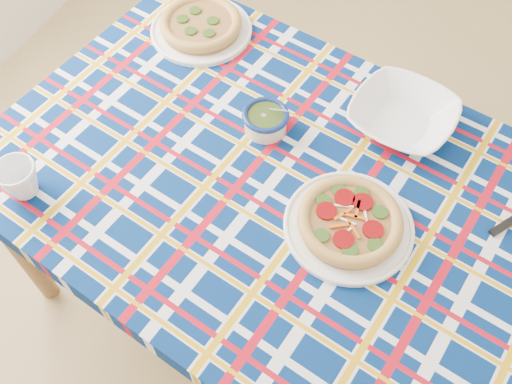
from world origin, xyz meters
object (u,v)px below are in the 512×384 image
at_px(main_focaccia_plate, 350,221).
at_px(serving_bowl, 402,116).
at_px(pesto_bowl, 266,119).
at_px(mug, 20,180).
at_px(dining_table, 295,207).

distance_m(main_focaccia_plate, serving_bowl, 0.34).
distance_m(pesto_bowl, mug, 0.59).
relative_size(main_focaccia_plate, mug, 3.13).
relative_size(dining_table, main_focaccia_plate, 5.36).
height_order(dining_table, pesto_bowl, pesto_bowl).
height_order(pesto_bowl, serving_bowl, pesto_bowl).
xyz_separation_m(pesto_bowl, serving_bowl, (0.30, 0.16, -0.00)).
xyz_separation_m(dining_table, pesto_bowl, (-0.15, 0.14, 0.11)).
distance_m(main_focaccia_plate, mug, 0.75).
bearing_deg(serving_bowl, mug, -141.43).
relative_size(main_focaccia_plate, pesto_bowl, 2.56).
bearing_deg(dining_table, pesto_bowl, 145.40).
relative_size(serving_bowl, mug, 2.67).
xyz_separation_m(serving_bowl, mug, (-0.72, -0.57, 0.01)).
height_order(serving_bowl, mug, mug).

